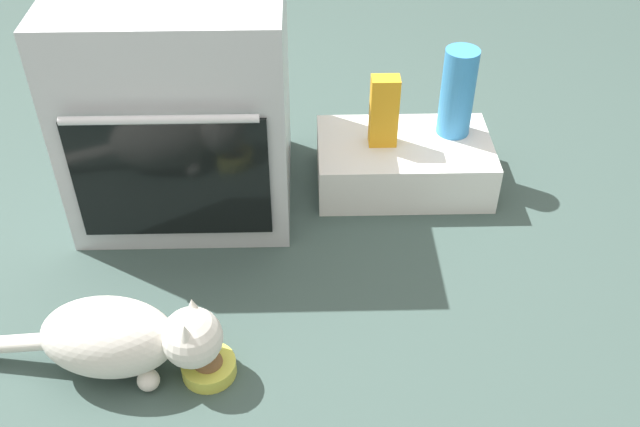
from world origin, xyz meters
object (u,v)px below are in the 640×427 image
(cat, at_px, (123,338))
(water_bottle, at_px, (457,92))
(food_bowl, at_px, (209,366))
(pantry_cabinet, at_px, (403,163))
(juice_carton, at_px, (384,111))
(oven, at_px, (181,99))

(cat, xyz_separation_m, water_bottle, (0.96, 0.84, 0.20))
(food_bowl, xyz_separation_m, cat, (-0.21, 0.02, 0.09))
(pantry_cabinet, xyz_separation_m, juice_carton, (-0.08, -0.00, 0.20))
(food_bowl, height_order, juice_carton, juice_carton)
(pantry_cabinet, xyz_separation_m, food_bowl, (-0.59, -0.80, -0.06))
(pantry_cabinet, distance_m, water_bottle, 0.29)
(pantry_cabinet, bearing_deg, water_bottle, 20.19)
(food_bowl, xyz_separation_m, juice_carton, (0.51, 0.80, 0.26))
(oven, distance_m, juice_carton, 0.64)
(water_bottle, bearing_deg, juice_carton, -165.79)
(pantry_cabinet, distance_m, food_bowl, 0.99)
(pantry_cabinet, bearing_deg, cat, -135.46)
(cat, height_order, juice_carton, juice_carton)
(food_bowl, xyz_separation_m, water_bottle, (0.75, 0.86, 0.29))
(juice_carton, bearing_deg, food_bowl, -122.50)
(pantry_cabinet, distance_m, cat, 1.11)
(cat, bearing_deg, food_bowl, -0.00)
(food_bowl, distance_m, juice_carton, 0.98)
(pantry_cabinet, relative_size, water_bottle, 1.92)
(oven, bearing_deg, water_bottle, 5.98)
(oven, distance_m, pantry_cabinet, 0.76)
(food_bowl, distance_m, cat, 0.23)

